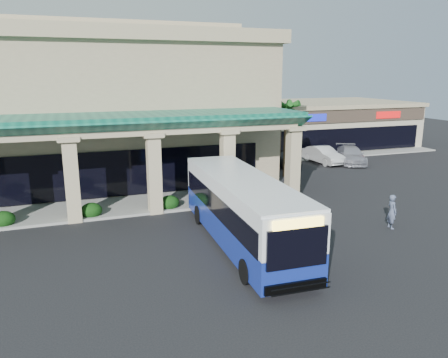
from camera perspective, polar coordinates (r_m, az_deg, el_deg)
name	(u,v)px	position (r m, az deg, el deg)	size (l,w,h in m)	color
ground	(235,237)	(22.11, 1.49, -7.55)	(110.00, 110.00, 0.00)	black
main_building	(58,105)	(35.26, -20.86, 9.00)	(30.80, 14.80, 11.35)	tan
arcade	(61,166)	(26.49, -20.49, 1.58)	(30.00, 6.20, 5.70)	#0F5B49
strip_mall	(306,124)	(50.48, 10.73, 7.11)	(22.50, 12.50, 4.90)	beige
palm_0	(286,135)	(34.51, 8.06, 5.69)	(2.40, 2.40, 6.60)	#124512
palm_1	(279,135)	(37.65, 7.26, 5.76)	(2.40, 2.40, 5.80)	#124512
broadleaf_tree	(236,134)	(41.42, 1.60, 5.89)	(2.60, 2.60, 4.81)	black
transit_bus	(242,211)	(20.67, 2.41, -4.25)	(2.74, 11.78, 3.29)	#172D9D
pedestrian	(392,211)	(24.66, 21.09, -3.98)	(0.67, 0.44, 1.83)	#4C5772
car_silver	(281,158)	(38.80, 7.49, 2.74)	(1.73, 4.29, 1.46)	#28292C
car_white	(323,155)	(40.74, 12.81, 3.09)	(1.62, 4.65, 1.53)	silver
car_red	(351,155)	(41.43, 16.23, 3.03)	(2.10, 5.17, 1.50)	#9999A4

